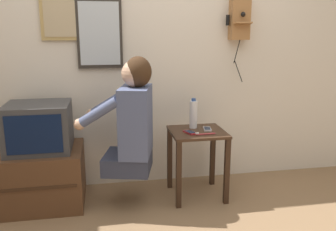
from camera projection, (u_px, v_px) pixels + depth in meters
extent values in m
cube|color=beige|center=(151.00, 43.00, 3.10)|extent=(6.80, 0.05, 2.55)
cube|color=#382316|center=(197.00, 132.00, 2.94)|extent=(0.45, 0.43, 0.02)
cube|color=black|center=(179.00, 175.00, 2.79)|extent=(0.04, 0.04, 0.55)
cube|color=black|center=(227.00, 172.00, 2.86)|extent=(0.04, 0.04, 0.55)
cube|color=black|center=(170.00, 158.00, 3.16)|extent=(0.04, 0.04, 0.55)
cube|color=black|center=(213.00, 156.00, 3.23)|extent=(0.04, 0.04, 0.55)
cube|color=#2D3347|center=(128.00, 162.00, 2.83)|extent=(0.44, 0.43, 0.14)
cube|color=#4C567A|center=(136.00, 121.00, 2.74)|extent=(0.30, 0.42, 0.54)
sphere|color=tan|center=(135.00, 73.00, 2.66)|extent=(0.20, 0.20, 0.20)
ellipsoid|color=#382314|center=(138.00, 72.00, 2.65)|extent=(0.25, 0.26, 0.23)
cylinder|color=#4C567A|center=(98.00, 113.00, 2.58)|extent=(0.33, 0.15, 0.24)
cylinder|color=#4C567A|center=(108.00, 104.00, 2.89)|extent=(0.33, 0.15, 0.24)
sphere|color=tan|center=(80.00, 124.00, 2.61)|extent=(0.09, 0.09, 0.09)
sphere|color=tan|center=(91.00, 114.00, 2.92)|extent=(0.09, 0.09, 0.09)
cube|color=#51331E|center=(43.00, 177.00, 2.87)|extent=(0.64, 0.54, 0.46)
cube|color=#392315|center=(37.00, 189.00, 2.60)|extent=(0.57, 0.01, 0.02)
cube|color=#38383A|center=(39.00, 127.00, 2.78)|extent=(0.48, 0.43, 0.37)
cube|color=#0C1938|center=(34.00, 135.00, 2.57)|extent=(0.40, 0.01, 0.29)
cube|color=#9E6B3D|center=(240.00, 18.00, 3.11)|extent=(0.17, 0.11, 0.37)
cube|color=#9E6B3D|center=(243.00, 23.00, 3.04)|extent=(0.15, 0.07, 0.03)
cone|color=black|center=(244.00, 14.00, 3.01)|extent=(0.04, 0.05, 0.04)
cylinder|color=black|center=(228.00, 20.00, 3.10)|extent=(0.03, 0.03, 0.09)
cylinder|color=black|center=(237.00, 51.00, 3.16)|extent=(0.04, 0.04, 0.22)
cylinder|color=black|center=(238.00, 71.00, 3.21)|extent=(0.07, 0.06, 0.19)
cube|color=tan|center=(65.00, 15.00, 2.89)|extent=(0.39, 0.02, 0.40)
cube|color=tan|center=(65.00, 15.00, 2.88)|extent=(0.33, 0.01, 0.35)
cube|color=#2D2823|center=(100.00, 34.00, 2.97)|extent=(0.38, 0.03, 0.57)
cube|color=#B2BCC6|center=(100.00, 34.00, 2.95)|extent=(0.33, 0.01, 0.52)
cube|color=maroon|center=(190.00, 132.00, 2.87)|extent=(0.10, 0.14, 0.01)
cube|color=black|center=(190.00, 132.00, 2.87)|extent=(0.08, 0.11, 0.00)
cube|color=silver|center=(207.00, 129.00, 2.97)|extent=(0.08, 0.13, 0.01)
cube|color=black|center=(207.00, 128.00, 2.97)|extent=(0.07, 0.10, 0.00)
cylinder|color=silver|center=(193.00, 114.00, 3.00)|extent=(0.07, 0.07, 0.23)
cylinder|color=#2D4C8C|center=(194.00, 100.00, 2.97)|extent=(0.04, 0.04, 0.02)
cylinder|color=#D83F4C|center=(205.00, 134.00, 2.83)|extent=(0.16, 0.02, 0.01)
cube|color=white|center=(197.00, 133.00, 2.81)|extent=(0.03, 0.01, 0.01)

